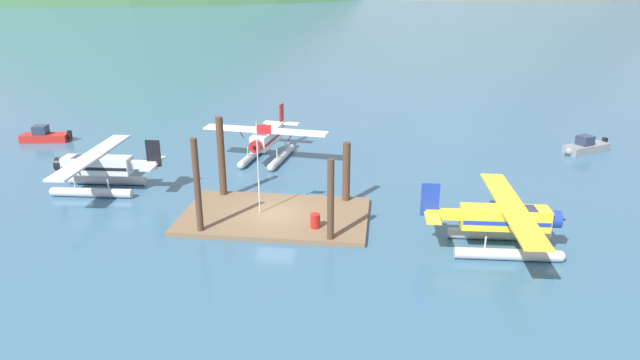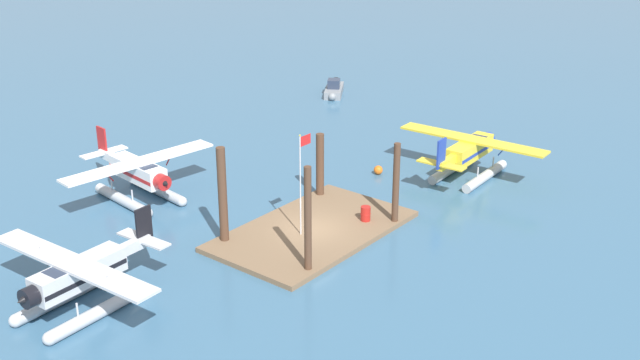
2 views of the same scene
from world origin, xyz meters
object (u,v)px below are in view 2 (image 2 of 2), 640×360
(seaplane_silver_port_fwd, at_px, (79,281))
(boat_grey_open_east, at_px, (334,90))
(seaplane_white_bow_left, at_px, (139,176))
(flagpole, at_px, (302,173))
(mooring_buoy, at_px, (378,170))
(fuel_drum, at_px, (366,214))
(seaplane_yellow_stbd_aft, at_px, (470,155))

(seaplane_silver_port_fwd, relative_size, boat_grey_open_east, 2.41)
(seaplane_white_bow_left, relative_size, seaplane_silver_port_fwd, 1.00)
(flagpole, distance_m, mooring_buoy, 11.77)
(seaplane_white_bow_left, bearing_deg, seaplane_silver_port_fwd, -141.04)
(flagpole, bearing_deg, boat_grey_open_east, 34.35)
(mooring_buoy, height_order, seaplane_white_bow_left, seaplane_white_bow_left)
(fuel_drum, distance_m, boat_grey_open_east, 28.46)
(seaplane_silver_port_fwd, bearing_deg, seaplane_yellow_stbd_aft, -12.34)
(seaplane_silver_port_fwd, distance_m, seaplane_yellow_stbd_aft, 27.61)
(flagpole, distance_m, fuel_drum, 5.23)
(fuel_drum, relative_size, boat_grey_open_east, 0.20)
(fuel_drum, xyz_separation_m, seaplane_silver_port_fwd, (-16.23, 4.99, 0.84))
(mooring_buoy, bearing_deg, boat_grey_open_east, 46.36)
(flagpole, xyz_separation_m, fuel_drum, (3.68, -1.78, -3.27))
(fuel_drum, bearing_deg, seaplane_white_bow_left, 113.42)
(seaplane_white_bow_left, bearing_deg, mooring_buoy, -35.43)
(boat_grey_open_east, bearing_deg, seaplane_yellow_stbd_aft, -118.14)
(flagpole, height_order, boat_grey_open_east, flagpole)
(mooring_buoy, relative_size, seaplane_yellow_stbd_aft, 0.06)
(mooring_buoy, distance_m, boat_grey_open_east, 20.37)
(seaplane_silver_port_fwd, height_order, boat_grey_open_east, seaplane_silver_port_fwd)
(mooring_buoy, height_order, seaplane_silver_port_fwd, seaplane_silver_port_fwd)
(fuel_drum, bearing_deg, seaplane_silver_port_fwd, 162.92)
(mooring_buoy, height_order, seaplane_yellow_stbd_aft, seaplane_yellow_stbd_aft)
(mooring_buoy, distance_m, seaplane_yellow_stbd_aft, 6.25)
(flagpole, relative_size, fuel_drum, 6.77)
(fuel_drum, relative_size, mooring_buoy, 1.41)
(seaplane_yellow_stbd_aft, bearing_deg, seaplane_silver_port_fwd, 167.66)
(mooring_buoy, relative_size, boat_grey_open_east, 0.14)
(flagpole, distance_m, seaplane_yellow_stbd_aft, 14.86)
(mooring_buoy, relative_size, seaplane_white_bow_left, 0.06)
(fuel_drum, xyz_separation_m, seaplane_yellow_stbd_aft, (10.74, -0.91, 0.84))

